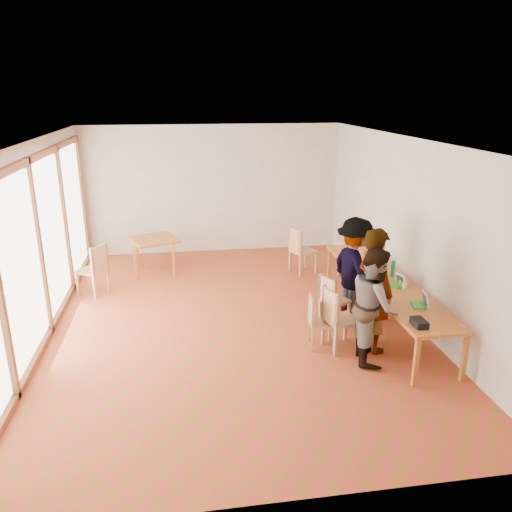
# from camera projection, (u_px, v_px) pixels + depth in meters

# --- Properties ---
(ground) EXTENTS (8.00, 8.00, 0.00)m
(ground) POSITION_uv_depth(u_px,v_px,m) (232.00, 320.00, 8.48)
(ground) COLOR #B0412A
(ground) RESTS_ON ground
(wall_back) EXTENTS (6.00, 0.10, 3.00)m
(wall_back) POSITION_uv_depth(u_px,v_px,m) (213.00, 190.00, 11.76)
(wall_back) COLOR beige
(wall_back) RESTS_ON ground
(wall_front) EXTENTS (6.00, 0.10, 3.00)m
(wall_front) POSITION_uv_depth(u_px,v_px,m) (280.00, 363.00, 4.25)
(wall_front) COLOR beige
(wall_front) RESTS_ON ground
(wall_right) EXTENTS (0.10, 8.00, 3.00)m
(wall_right) POSITION_uv_depth(u_px,v_px,m) (407.00, 228.00, 8.44)
(wall_right) COLOR beige
(wall_right) RESTS_ON ground
(window_wall) EXTENTS (0.10, 8.00, 3.00)m
(window_wall) POSITION_uv_depth(u_px,v_px,m) (37.00, 244.00, 7.58)
(window_wall) COLOR white
(window_wall) RESTS_ON ground
(ceiling) EXTENTS (6.00, 8.00, 0.04)m
(ceiling) POSITION_uv_depth(u_px,v_px,m) (229.00, 139.00, 7.53)
(ceiling) COLOR white
(ceiling) RESTS_ON wall_back
(communal_table) EXTENTS (0.80, 4.00, 0.75)m
(communal_table) POSITION_uv_depth(u_px,v_px,m) (384.00, 282.00, 8.25)
(communal_table) COLOR #B87529
(communal_table) RESTS_ON ground
(side_table) EXTENTS (0.90, 0.90, 0.75)m
(side_table) POSITION_uv_depth(u_px,v_px,m) (154.00, 242.00, 10.57)
(side_table) COLOR #B87529
(side_table) RESTS_ON ground
(chair_near) EXTENTS (0.54, 0.54, 0.52)m
(chair_near) POSITION_uv_depth(u_px,v_px,m) (336.00, 313.00, 7.36)
(chair_near) COLOR tan
(chair_near) RESTS_ON ground
(chair_mid) EXTENTS (0.42, 0.42, 0.43)m
(chair_mid) POSITION_uv_depth(u_px,v_px,m) (317.00, 316.00, 7.47)
(chair_mid) COLOR tan
(chair_mid) RESTS_ON ground
(chair_far) EXTENTS (0.52, 0.52, 0.45)m
(chair_far) POSITION_uv_depth(u_px,v_px,m) (331.00, 295.00, 8.20)
(chair_far) COLOR tan
(chair_far) RESTS_ON ground
(chair_empty) EXTENTS (0.60, 0.60, 0.53)m
(chair_empty) POSITION_uv_depth(u_px,v_px,m) (299.00, 246.00, 10.51)
(chair_empty) COLOR tan
(chair_empty) RESTS_ON ground
(chair_spare) EXTENTS (0.64, 0.64, 0.53)m
(chair_spare) POSITION_uv_depth(u_px,v_px,m) (96.00, 264.00, 9.38)
(chair_spare) COLOR tan
(chair_spare) RESTS_ON ground
(person_near) EXTENTS (0.64, 0.79, 1.88)m
(person_near) POSITION_uv_depth(u_px,v_px,m) (374.00, 290.00, 7.30)
(person_near) COLOR gray
(person_near) RESTS_ON ground
(person_mid) EXTENTS (0.78, 0.93, 1.68)m
(person_mid) POSITION_uv_depth(u_px,v_px,m) (374.00, 305.00, 7.02)
(person_mid) COLOR gray
(person_mid) RESTS_ON ground
(person_far) EXTENTS (0.87, 1.25, 1.77)m
(person_far) POSITION_uv_depth(u_px,v_px,m) (355.00, 270.00, 8.29)
(person_far) COLOR gray
(person_far) RESTS_ON ground
(laptop_near) EXTENTS (0.26, 0.29, 0.21)m
(laptop_near) POSITION_uv_depth(u_px,v_px,m) (422.00, 302.00, 7.20)
(laptop_near) COLOR green
(laptop_near) RESTS_ON communal_table
(laptop_mid) EXTENTS (0.25, 0.27, 0.19)m
(laptop_mid) POSITION_uv_depth(u_px,v_px,m) (398.00, 282.00, 7.96)
(laptop_mid) COLOR green
(laptop_mid) RESTS_ON communal_table
(laptop_far) EXTENTS (0.26, 0.28, 0.19)m
(laptop_far) POSITION_uv_depth(u_px,v_px,m) (368.00, 261.00, 8.98)
(laptop_far) COLOR green
(laptop_far) RESTS_ON communal_table
(yellow_mug) EXTENTS (0.15, 0.15, 0.09)m
(yellow_mug) POSITION_uv_depth(u_px,v_px,m) (402.00, 282.00, 7.99)
(yellow_mug) COLOR orange
(yellow_mug) RESTS_ON communal_table
(green_bottle) EXTENTS (0.07, 0.07, 0.28)m
(green_bottle) POSITION_uv_depth(u_px,v_px,m) (393.00, 269.00, 8.31)
(green_bottle) COLOR #188245
(green_bottle) RESTS_ON communal_table
(clear_glass) EXTENTS (0.07, 0.07, 0.09)m
(clear_glass) POSITION_uv_depth(u_px,v_px,m) (404.00, 286.00, 7.83)
(clear_glass) COLOR silver
(clear_glass) RESTS_ON communal_table
(condiment_cup) EXTENTS (0.08, 0.08, 0.06)m
(condiment_cup) POSITION_uv_depth(u_px,v_px,m) (373.00, 264.00, 8.88)
(condiment_cup) COLOR white
(condiment_cup) RESTS_ON communal_table
(pink_phone) EXTENTS (0.05, 0.10, 0.01)m
(pink_phone) POSITION_uv_depth(u_px,v_px,m) (462.00, 326.00, 6.58)
(pink_phone) COLOR #DE4C64
(pink_phone) RESTS_ON communal_table
(black_pouch) EXTENTS (0.16, 0.26, 0.09)m
(black_pouch) POSITION_uv_depth(u_px,v_px,m) (419.00, 323.00, 6.59)
(black_pouch) COLOR black
(black_pouch) RESTS_ON communal_table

